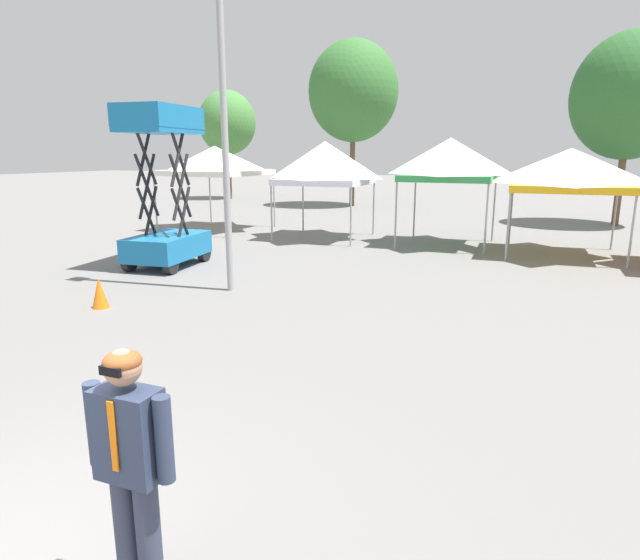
# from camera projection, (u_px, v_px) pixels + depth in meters

# --- Properties ---
(canopy_tent_behind_left) EXTENTS (3.57, 3.57, 3.20)m
(canopy_tent_behind_left) POSITION_uv_depth(u_px,v_px,m) (215.00, 161.00, 20.67)
(canopy_tent_behind_left) COLOR #9E9EA3
(canopy_tent_behind_left) RESTS_ON ground
(canopy_tent_left_of_center) EXTENTS (3.15, 3.15, 3.33)m
(canopy_tent_left_of_center) POSITION_uv_depth(u_px,v_px,m) (325.00, 163.00, 18.49)
(canopy_tent_left_of_center) COLOR #9E9EA3
(canopy_tent_left_of_center) RESTS_ON ground
(canopy_tent_behind_center) EXTENTS (2.97, 2.97, 3.41)m
(canopy_tent_behind_center) POSITION_uv_depth(u_px,v_px,m) (450.00, 159.00, 17.01)
(canopy_tent_behind_center) COLOR #9E9EA3
(canopy_tent_behind_center) RESTS_ON ground
(canopy_tent_behind_right) EXTENTS (3.39, 3.39, 3.08)m
(canopy_tent_behind_right) POSITION_uv_depth(u_px,v_px,m) (570.00, 170.00, 15.30)
(canopy_tent_behind_right) COLOR #9E9EA3
(canopy_tent_behind_right) RESTS_ON ground
(scissor_lift) EXTENTS (1.74, 2.49, 4.08)m
(scissor_lift) POSITION_uv_depth(u_px,v_px,m) (166.00, 220.00, 14.03)
(scissor_lift) COLOR black
(scissor_lift) RESTS_ON ground
(person_foreground) EXTENTS (0.65, 0.27, 1.78)m
(person_foreground) POSITION_uv_depth(u_px,v_px,m) (131.00, 461.00, 3.40)
(person_foreground) COLOR #33384C
(person_foreground) RESTS_ON ground
(light_pole_near_lift) EXTENTS (0.36, 0.36, 9.71)m
(light_pole_near_lift) POSITION_uv_depth(u_px,v_px,m) (220.00, 23.00, 10.55)
(light_pole_near_lift) COLOR #9E9EA3
(light_pole_near_lift) RESTS_ON ground
(tree_behind_tents_left) EXTENTS (4.88, 4.88, 8.89)m
(tree_behind_tents_left) POSITION_uv_depth(u_px,v_px,m) (353.00, 91.00, 29.21)
(tree_behind_tents_left) COLOR brown
(tree_behind_tents_left) RESTS_ON ground
(tree_behind_tents_right) EXTENTS (4.49, 4.49, 7.60)m
(tree_behind_tents_right) POSITION_uv_depth(u_px,v_px,m) (631.00, 96.00, 21.16)
(tree_behind_tents_right) COLOR brown
(tree_behind_tents_right) RESTS_ON ground
(tree_behind_tents_center) EXTENTS (3.63, 3.63, 6.83)m
(tree_behind_tents_center) POSITION_uv_depth(u_px,v_px,m) (227.00, 123.00, 34.33)
(tree_behind_tents_center) COLOR brown
(tree_behind_tents_center) RESTS_ON ground
(traffic_cone_lot_center) EXTENTS (0.32, 0.32, 0.60)m
(traffic_cone_lot_center) POSITION_uv_depth(u_px,v_px,m) (100.00, 293.00, 10.39)
(traffic_cone_lot_center) COLOR orange
(traffic_cone_lot_center) RESTS_ON ground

